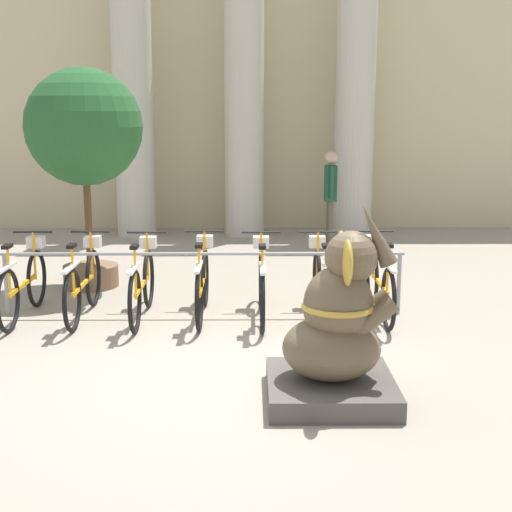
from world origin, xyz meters
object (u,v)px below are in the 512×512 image
object	(u,v)px
bicycle_1	(84,283)
person_pedestrian	(330,190)
bicycle_4	(262,284)
elephant_statue	(336,334)
bicycle_2	(142,284)
bicycle_6	(379,282)
bicycle_3	(202,283)
bicycle_0	(24,284)
bicycle_5	(321,283)
potted_tree	(84,134)

from	to	relation	value
bicycle_1	person_pedestrian	bearing A→B (deg)	52.68
bicycle_4	elephant_statue	xyz separation A→B (m)	(0.59, -2.44, 0.16)
bicycle_2	bicycle_6	bearing A→B (deg)	1.38
person_pedestrian	bicycle_3	bearing A→B (deg)	-114.20
bicycle_0	bicycle_4	xyz separation A→B (m)	(2.82, -0.03, 0.00)
bicycle_5	bicycle_0	bearing A→B (deg)	179.84
bicycle_3	bicycle_6	distance (m)	2.11
bicycle_2	bicycle_5	size ratio (longest dim) A/B	1.00
bicycle_0	potted_tree	bearing A→B (deg)	74.01
bicycle_1	bicycle_6	bearing A→B (deg)	0.15
bicycle_6	potted_tree	size ratio (longest dim) A/B	0.60
bicycle_0	potted_tree	world-z (taller)	potted_tree
bicycle_0	bicycle_5	size ratio (longest dim) A/B	1.00
bicycle_6	bicycle_2	bearing A→B (deg)	-178.62
bicycle_0	person_pedestrian	world-z (taller)	person_pedestrian
bicycle_1	elephant_statue	xyz separation A→B (m)	(2.70, -2.50, 0.16)
bicycle_6	elephant_statue	bearing A→B (deg)	-108.02
bicycle_4	person_pedestrian	world-z (taller)	person_pedestrian
bicycle_0	potted_tree	distance (m)	2.35
bicycle_4	potted_tree	xyz separation A→B (m)	(-2.37, 1.58, 1.71)
bicycle_0	bicycle_5	distance (m)	3.52
bicycle_1	bicycle_3	size ratio (longest dim) A/B	1.00
bicycle_3	potted_tree	xyz separation A→B (m)	(-1.67, 1.51, 1.71)
potted_tree	bicycle_6	bearing A→B (deg)	-21.83
bicycle_0	bicycle_3	size ratio (longest dim) A/B	1.00
elephant_statue	bicycle_1	bearing A→B (deg)	137.28
bicycle_6	potted_tree	world-z (taller)	potted_tree
bicycle_3	bicycle_6	bearing A→B (deg)	-0.11
bicycle_0	bicycle_5	xyz separation A→B (m)	(3.52, -0.01, 0.00)
bicycle_1	bicycle_3	xyz separation A→B (m)	(1.41, 0.01, 0.00)
bicycle_0	person_pedestrian	xyz separation A→B (m)	(4.12, 4.50, 0.62)
bicycle_3	elephant_statue	size ratio (longest dim) A/B	1.06
bicycle_3	bicycle_4	size ratio (longest dim) A/B	1.00
person_pedestrian	bicycle_1	bearing A→B (deg)	-127.32
bicycle_4	elephant_statue	world-z (taller)	elephant_statue
bicycle_0	elephant_statue	xyz separation A→B (m)	(3.41, -2.47, 0.16)
bicycle_4	bicycle_1	bearing A→B (deg)	178.40
bicycle_3	elephant_statue	bearing A→B (deg)	-62.69
bicycle_2	bicycle_1	bearing A→B (deg)	175.22
bicycle_2	bicycle_6	distance (m)	2.82
bicycle_0	bicycle_3	world-z (taller)	same
bicycle_4	bicycle_5	size ratio (longest dim) A/B	1.00
bicycle_1	bicycle_6	distance (m)	3.52
bicycle_1	bicycle_4	world-z (taller)	same
bicycle_0	bicycle_2	size ratio (longest dim) A/B	1.00
bicycle_2	potted_tree	size ratio (longest dim) A/B	0.60
bicycle_0	bicycle_4	world-z (taller)	same
bicycle_2	bicycle_4	world-z (taller)	same
bicycle_6	person_pedestrian	bearing A→B (deg)	91.36
bicycle_0	person_pedestrian	size ratio (longest dim) A/B	1.05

